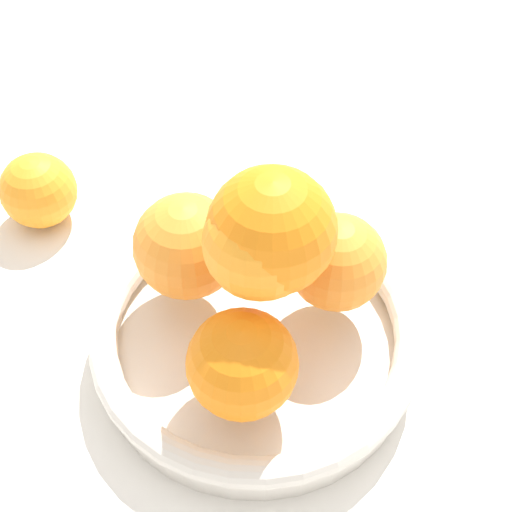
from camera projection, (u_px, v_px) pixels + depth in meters
ground_plane at (256, 353)px, 0.55m from camera, size 4.00×4.00×0.00m
fruit_bowl at (256, 336)px, 0.53m from camera, size 0.24×0.24×0.04m
orange_pile at (257, 265)px, 0.47m from camera, size 0.18×0.18×0.14m
stray_orange at (39, 190)px, 0.62m from camera, size 0.07×0.07×0.07m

